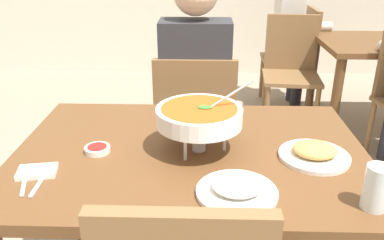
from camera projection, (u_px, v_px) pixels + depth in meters
The scene contains 15 objects.
dining_table_main at pixel (191, 175), 1.47m from camera, with size 1.25×0.87×0.74m.
chair_diner_main at pixel (195, 124), 2.18m from camera, with size 0.44×0.44×0.90m.
diner_main at pixel (196, 81), 2.12m from camera, with size 0.40×0.45×1.31m.
curry_bowl at pixel (199, 116), 1.38m from camera, with size 0.33×0.30×0.26m.
rice_plate at pixel (237, 189), 1.16m from camera, with size 0.24×0.24×0.06m.
appetizer_plate at pixel (314, 153), 1.36m from camera, with size 0.24×0.24×0.06m.
sauce_dish at pixel (97, 149), 1.41m from camera, with size 0.09×0.09×0.02m.
napkin_folded at pixel (37, 172), 1.27m from camera, with size 0.12×0.08×0.02m, color white.
fork_utensil at pixel (25, 181), 1.23m from camera, with size 0.01×0.17×0.01m, color silver.
spoon_utensil at pixel (41, 181), 1.23m from camera, with size 0.01×0.17×0.01m, color silver.
drink_glass at pixel (376, 190), 1.09m from camera, with size 0.07×0.07×0.13m.
dining_table_far at pixel (384, 58), 3.10m from camera, with size 1.00×0.80×0.74m.
chair_bg_right at pixel (298, 52), 3.66m from camera, with size 0.44×0.44×0.90m.
chair_bg_corner at pixel (291, 65), 3.25m from camera, with size 0.48×0.48×0.90m.
patron_bg_right at pixel (292, 26), 3.57m from camera, with size 0.45×0.40×1.31m.
Camera 1 is at (0.04, -1.27, 1.41)m, focal length 37.40 mm.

